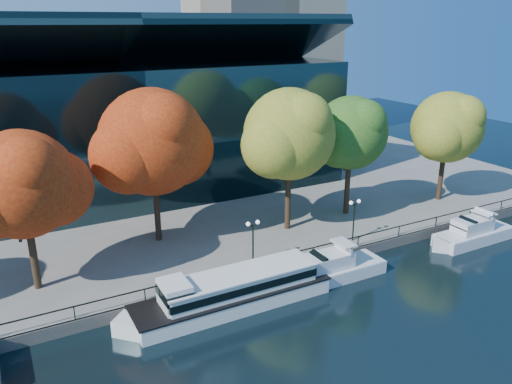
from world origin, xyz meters
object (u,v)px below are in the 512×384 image
tour_boat (228,291)px  tree_5 (448,129)px  cruiser_far (471,233)px  tree_2 (155,144)px  tree_1 (25,186)px  tree_3 (291,136)px  tree_4 (352,134)px  cruiser_near (327,270)px  lamp_1 (253,233)px  lamp_2 (354,211)px

tour_boat → tree_5: bearing=14.3°
cruiser_far → tree_5: tree_5 is taller
tree_2 → tree_1: bearing=-159.1°
tree_3 → tree_4: bearing=4.3°
cruiser_near → cruiser_far: cruiser_far is taller
tour_boat → tree_1: tree_1 is taller
tree_1 → tree_5: tree_1 is taller
cruiser_far → tree_4: tree_4 is taller
cruiser_far → lamp_1: bearing=169.1°
tree_4 → lamp_2: 9.13m
tree_4 → lamp_1: bearing=-158.0°
tour_boat → tree_4: (18.66, 9.45, 8.26)m
tour_boat → tree_4: 22.49m
cruiser_near → tree_5: bearing=20.1°
lamp_2 → tree_1: bearing=170.5°
tree_1 → tree_4: bearing=2.6°
tree_5 → lamp_1: bearing=-170.8°
cruiser_near → tree_4: tree_4 is taller
cruiser_far → lamp_1: size_ratio=2.43×
tour_boat → cruiser_far: size_ratio=1.73×
tree_1 → tour_boat: bearing=-33.0°
cruiser_far → tree_3: bearing=147.5°
tour_boat → tree_2: 15.22m
lamp_1 → lamp_2: bearing=0.0°
tree_2 → tour_boat: bearing=-84.2°
lamp_2 → tree_5: bearing=15.0°
cruiser_near → lamp_2: 7.36m
tree_2 → cruiser_near: bearing=-50.5°
tree_3 → lamp_1: tree_3 is taller
cruiser_far → tree_3: (-15.00, 9.57, 9.35)m
tree_3 → lamp_1: bearing=-142.4°
cruiser_far → tree_3: 20.11m
cruiser_near → cruiser_far: 16.93m
tree_3 → tree_5: 20.09m
cruiser_far → lamp_2: (-11.29, 4.22, 2.97)m
tree_1 → lamp_1: tree_1 is taller
cruiser_far → tour_boat: bearing=178.5°
tour_boat → lamp_2: (14.63, 3.52, 2.61)m
tree_4 → lamp_2: (-4.03, -5.94, -5.65)m
tree_4 → lamp_2: bearing=-124.2°
lamp_1 → tree_4: bearing=22.0°
lamp_1 → tree_3: bearing=37.6°
tree_4 → tree_3: bearing=-175.7°
tree_1 → lamp_1: bearing=-15.5°
tree_5 → tree_3: bearing=177.2°
cruiser_near → tour_boat: bearing=179.1°
tree_1 → tree_3: 23.31m
cruiser_far → tree_3: tree_3 is taller
tree_2 → tree_4: size_ratio=1.13×
tour_boat → lamp_1: (3.97, 3.52, 2.61)m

